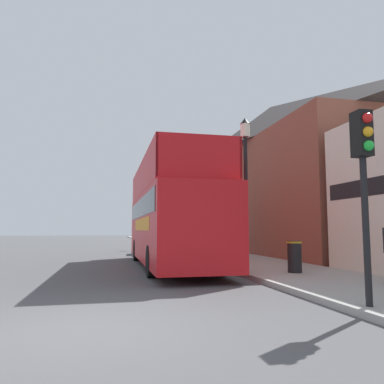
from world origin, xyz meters
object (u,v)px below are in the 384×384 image
object	(u,v)px
lamp_post_second	(191,194)
litter_bin	(294,256)
lamp_post_nearest	(246,165)
lamp_post_third	(168,202)
tour_bus	(170,221)
traffic_signal	(364,161)
parked_car_ahead_of_bus	(157,242)

from	to	relation	value
lamp_post_second	litter_bin	size ratio (longest dim) A/B	4.94
lamp_post_nearest	lamp_post_third	bearing A→B (deg)	89.83
tour_bus	lamp_post_nearest	bearing A→B (deg)	-57.77
traffic_signal	litter_bin	bearing A→B (deg)	75.90
lamp_post_nearest	lamp_post_third	size ratio (longest dim) A/B	1.02
lamp_post_nearest	litter_bin	world-z (taller)	lamp_post_nearest
traffic_signal	parked_car_ahead_of_bus	bearing A→B (deg)	94.77
parked_car_ahead_of_bus	tour_bus	bearing A→B (deg)	-90.49
tour_bus	parked_car_ahead_of_bus	xyz separation A→B (m)	(0.55, 8.29, -1.10)
tour_bus	lamp_post_third	xyz separation A→B (m)	(2.08, 13.57, 1.75)
parked_car_ahead_of_bus	lamp_post_second	distance (m)	4.42
litter_bin	traffic_signal	bearing A→B (deg)	-104.10
parked_car_ahead_of_bus	traffic_signal	distance (m)	17.68
lamp_post_nearest	litter_bin	distance (m)	3.37
lamp_post_third	litter_bin	distance (m)	18.00
lamp_post_second	lamp_post_third	bearing A→B (deg)	89.70
lamp_post_third	parked_car_ahead_of_bus	bearing A→B (deg)	-106.13
parked_car_ahead_of_bus	litter_bin	distance (m)	12.72
tour_bus	traffic_signal	distance (m)	9.48
lamp_post_second	lamp_post_third	size ratio (longest dim) A/B	0.96
parked_car_ahead_of_bus	lamp_post_third	distance (m)	6.20
lamp_post_second	lamp_post_third	xyz separation A→B (m)	(0.04, 8.42, 0.11)
traffic_signal	lamp_post_third	xyz separation A→B (m)	(0.07, 22.79, 0.87)
parked_car_ahead_of_bus	lamp_post_second	bearing A→B (deg)	-61.35
litter_bin	lamp_post_second	bearing A→B (deg)	97.67
tour_bus	parked_car_ahead_of_bus	distance (m)	8.38
tour_bus	lamp_post_second	distance (m)	5.78
tour_bus	parked_car_ahead_of_bus	size ratio (longest dim) A/B	2.43
lamp_post_second	litter_bin	world-z (taller)	lamp_post_second
traffic_signal	lamp_post_third	bearing A→B (deg)	89.83
lamp_post_third	lamp_post_second	bearing A→B (deg)	-90.30
tour_bus	lamp_post_third	world-z (taller)	lamp_post_third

